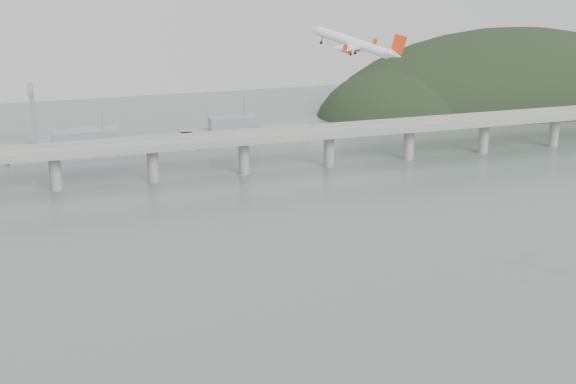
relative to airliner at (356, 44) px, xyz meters
name	(u,v)px	position (x,y,z in m)	size (l,w,h in m)	color
ground	(341,354)	(-34.16, -77.73, -85.25)	(900.00, 900.00, 0.00)	#576561
bridge	(206,146)	(-35.31, 122.27, -67.60)	(800.00, 22.00, 23.90)	gray
headland	(520,125)	(251.02, 254.02, -104.60)	(365.00, 155.00, 156.00)	black
airliner	(356,44)	(0.00, 0.00, 0.00)	(32.46, 30.97, 12.91)	white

